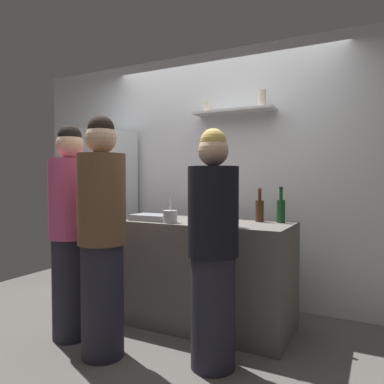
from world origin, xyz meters
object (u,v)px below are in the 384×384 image
at_px(baking_pan, 152,217).
at_px(person_pink_top, 71,233).
at_px(person_brown_jacket, 102,238).
at_px(person_blonde, 213,251).
at_px(utensil_holder, 170,217).
at_px(wine_bottle_green_glass, 281,210).
at_px(wine_bottle_dark_glass, 118,204).
at_px(refrigerator, 102,212).
at_px(wine_bottle_amber_glass, 260,210).
at_px(water_bottle_plastic, 233,212).

distance_m(baking_pan, person_pink_top, 0.70).
relative_size(person_brown_jacket, person_blonde, 1.07).
xyz_separation_m(utensil_holder, person_pink_top, (-0.63, -0.48, -0.12)).
distance_m(wine_bottle_green_glass, person_brown_jacket, 1.46).
bearing_deg(person_brown_jacket, utensil_holder, 43.33).
bearing_deg(utensil_holder, wine_bottle_green_glass, 27.74).
height_order(utensil_holder, wine_bottle_dark_glass, wine_bottle_dark_glass).
bearing_deg(baking_pan, wine_bottle_green_glass, 17.41).
distance_m(refrigerator, baking_pan, 1.10).
bearing_deg(wine_bottle_amber_glass, person_blonde, -95.14).
bearing_deg(person_brown_jacket, person_blonde, -12.29).
bearing_deg(water_bottle_plastic, refrigerator, 161.81).
bearing_deg(refrigerator, water_bottle_plastic, -18.19).
bearing_deg(person_blonde, wine_bottle_green_glass, -122.40).
relative_size(refrigerator, wine_bottle_green_glass, 6.02).
xyz_separation_m(wine_bottle_dark_glass, person_pink_top, (0.00, -0.60, -0.19)).
height_order(person_brown_jacket, person_blonde, person_brown_jacket).
distance_m(utensil_holder, wine_bottle_green_glass, 0.92).
xyz_separation_m(utensil_holder, wine_bottle_green_glass, (0.82, 0.43, 0.06)).
relative_size(refrigerator, water_bottle_plastic, 7.11).
relative_size(baking_pan, person_pink_top, 0.20).
bearing_deg(wine_bottle_green_glass, utensil_holder, -152.26).
bearing_deg(wine_bottle_amber_glass, utensil_holder, -146.46).
bearing_deg(person_pink_top, person_blonde, 170.75).
height_order(utensil_holder, person_brown_jacket, person_brown_jacket).
bearing_deg(person_pink_top, person_brown_jacket, 149.74).
relative_size(person_blonde, person_pink_top, 0.95).
height_order(wine_bottle_amber_glass, wine_bottle_green_glass, wine_bottle_green_glass).
bearing_deg(water_bottle_plastic, person_blonde, -89.25).
height_order(person_brown_jacket, person_pink_top, person_brown_jacket).
bearing_deg(wine_bottle_green_glass, wine_bottle_dark_glass, -168.05).
relative_size(refrigerator, person_brown_jacket, 1.05).
height_order(wine_bottle_dark_glass, person_pink_top, person_pink_top).
bearing_deg(utensil_holder, person_blonde, -34.54).
height_order(refrigerator, utensil_holder, refrigerator).
relative_size(refrigerator, person_pink_top, 1.06).
bearing_deg(water_bottle_plastic, wine_bottle_green_glass, 59.81).
xyz_separation_m(wine_bottle_green_glass, person_brown_jacket, (-1.02, -1.04, -0.16)).
xyz_separation_m(baking_pan, wine_bottle_dark_glass, (-0.39, 0.03, 0.10)).
relative_size(wine_bottle_green_glass, person_blonde, 0.19).
bearing_deg(person_brown_jacket, water_bottle_plastic, 9.69).
relative_size(person_brown_jacket, person_pink_top, 1.01).
bearing_deg(baking_pan, person_pink_top, -123.92).
height_order(baking_pan, wine_bottle_green_glass, wine_bottle_green_glass).
distance_m(refrigerator, person_blonde, 2.04).
bearing_deg(refrigerator, wine_bottle_amber_glass, -4.70).
bearing_deg(person_blonde, utensil_holder, -49.76).
xyz_separation_m(wine_bottle_amber_glass, person_blonde, (-0.07, -0.81, -0.22)).
xyz_separation_m(refrigerator, wine_bottle_green_glass, (2.05, -0.15, 0.12)).
height_order(wine_bottle_green_glass, person_blonde, person_blonde).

